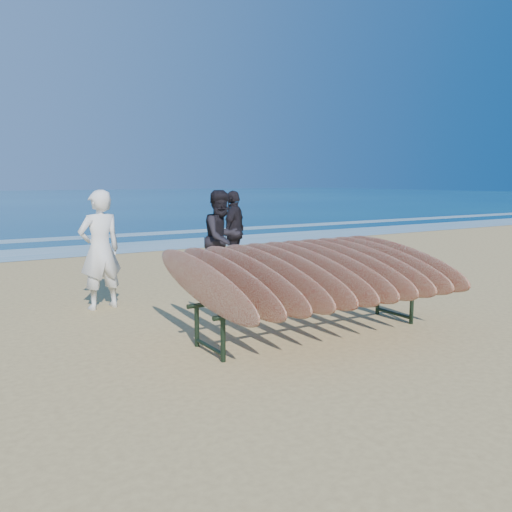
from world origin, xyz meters
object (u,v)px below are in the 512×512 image
object	(u,v)px
person_dark_b	(234,231)
person_white	(100,250)
surfboard_rack	(313,272)
person_dark_a	(222,238)

from	to	relation	value
person_dark_b	person_white	bearing A→B (deg)	-11.25
surfboard_rack	person_dark_a	distance (m)	3.58
surfboard_rack	person_dark_b	world-z (taller)	person_dark_b
surfboard_rack	person_white	bearing A→B (deg)	123.13
person_white	person_dark_b	bearing A→B (deg)	-159.16
surfboard_rack	person_dark_b	xyz separation A→B (m)	(1.58, 4.81, 0.06)
surfboard_rack	person_dark_b	bearing A→B (deg)	71.60
surfboard_rack	person_dark_a	bearing A→B (deg)	80.22
person_dark_a	person_dark_b	distance (m)	1.61
person_white	person_dark_a	xyz separation A→B (m)	(2.48, 0.67, -0.02)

